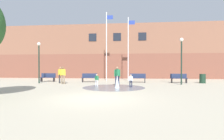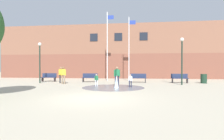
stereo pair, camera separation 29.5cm
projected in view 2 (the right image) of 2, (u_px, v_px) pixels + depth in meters
ground_plane at (92, 98)px, 8.61m from camera, size 100.00×100.00×0.00m
library_building at (120, 53)px, 27.47m from camera, size 36.00×6.05×7.76m
splash_fountain at (114, 85)px, 13.12m from camera, size 4.72×4.72×0.94m
park_bench_center at (49, 77)px, 18.95m from camera, size 1.60×0.44×0.91m
park_bench_under_right_flagpole at (90, 78)px, 18.27m from camera, size 1.60×0.44×0.91m
park_bench_near_trashcan at (138, 78)px, 17.66m from camera, size 1.60×0.44×0.91m
park_bench_far_right at (180, 78)px, 17.20m from camera, size 1.60×0.44×0.91m
adult_watching at (61, 74)px, 17.06m from camera, size 0.50×0.34×1.59m
teen_by_trashcan at (63, 74)px, 16.07m from camera, size 0.50×0.34×1.59m
adult_in_red at (117, 75)px, 14.27m from camera, size 0.50×0.39×1.59m
child_with_pink_shirt at (130, 80)px, 13.36m from camera, size 0.31×0.23×0.99m
child_in_fountain at (96, 79)px, 14.10m from camera, size 0.31×0.24×0.99m
flagpole_left at (107, 44)px, 20.23m from camera, size 0.80×0.10×7.96m
flagpole_right at (129, 47)px, 19.94m from camera, size 0.80×0.10×7.30m
lamp_post_left_lane at (40, 57)px, 17.06m from camera, size 0.32×0.32×3.97m
lamp_post_right_lane at (182, 54)px, 15.28m from camera, size 0.32×0.32×4.14m
trash_can at (204, 79)px, 16.83m from camera, size 0.56×0.56×0.90m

